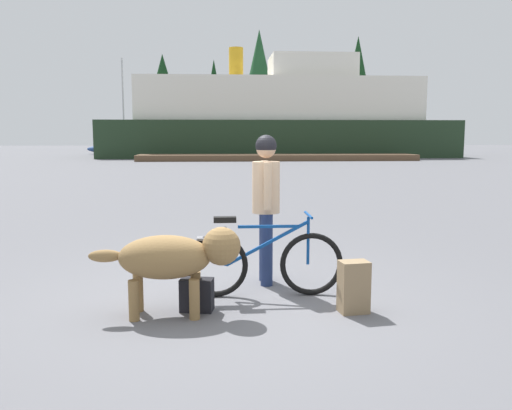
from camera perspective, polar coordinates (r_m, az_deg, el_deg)
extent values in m
plane|color=slate|center=(5.78, -2.73, -10.03)|extent=(160.00, 160.00, 0.00)
torus|color=black|center=(5.88, 5.92, -6.27)|extent=(0.69, 0.06, 0.69)
torus|color=black|center=(5.80, -4.27, -6.45)|extent=(0.69, 0.06, 0.69)
cube|color=navy|center=(5.73, 1.36, -2.30)|extent=(0.66, 0.03, 0.03)
cube|color=navy|center=(5.77, 1.16, -4.11)|extent=(0.89, 0.03, 0.49)
cylinder|color=navy|center=(5.75, -3.30, -4.41)|extent=(0.03, 0.03, 0.42)
cylinder|color=navy|center=(5.82, 5.56, -3.79)|extent=(0.03, 0.03, 0.52)
cube|color=black|center=(5.70, -3.32, -1.56)|extent=(0.24, 0.10, 0.06)
cylinder|color=navy|center=(5.77, 5.60, -1.07)|extent=(0.03, 0.44, 0.03)
cube|color=slate|center=(5.73, -4.50, -3.54)|extent=(0.36, 0.14, 0.02)
cylinder|color=navy|center=(6.41, 0.97, -4.38)|extent=(0.14, 0.14, 0.84)
cylinder|color=navy|center=(6.20, 1.14, -4.80)|extent=(0.14, 0.14, 0.84)
cylinder|color=#D8B28C|center=(6.20, 1.07, 1.89)|extent=(0.32, 0.32, 0.59)
cylinder|color=#D8B28C|center=(6.41, 0.90, 2.40)|extent=(0.09, 0.09, 0.52)
cylinder|color=#D8B28C|center=(5.98, 1.25, 2.02)|extent=(0.09, 0.09, 0.52)
sphere|color=tan|center=(6.17, 1.08, 6.06)|extent=(0.23, 0.23, 0.23)
sphere|color=black|center=(6.17, 1.08, 6.33)|extent=(0.25, 0.25, 0.25)
ellipsoid|color=olive|center=(5.23, -9.66, -5.48)|extent=(0.88, 0.50, 0.42)
sphere|color=olive|center=(5.18, -3.69, -4.39)|extent=(0.37, 0.37, 0.37)
ellipsoid|color=olive|center=(5.31, -15.73, -5.23)|extent=(0.32, 0.12, 0.12)
cylinder|color=olive|center=(5.44, -6.42, -9.06)|extent=(0.10, 0.10, 0.39)
cylinder|color=olive|center=(5.18, -6.56, -9.92)|extent=(0.10, 0.10, 0.39)
cylinder|color=olive|center=(5.49, -12.40, -9.02)|extent=(0.10, 0.10, 0.39)
cylinder|color=olive|center=(5.23, -12.85, -9.86)|extent=(0.10, 0.10, 0.39)
cube|color=#8C7251|center=(5.40, 10.34, -8.55)|extent=(0.31, 0.24, 0.51)
cube|color=black|center=(5.42, -6.31, -9.46)|extent=(0.35, 0.24, 0.33)
cube|color=brown|center=(36.21, 2.27, 5.08)|extent=(18.58, 2.82, 0.40)
cube|color=#1E331E|center=(42.74, 2.23, 7.04)|extent=(26.66, 8.35, 2.76)
cube|color=silver|center=(42.82, 2.25, 11.03)|extent=(21.33, 7.01, 3.20)
cube|color=silver|center=(43.40, 5.88, 14.26)|extent=(6.40, 5.01, 1.80)
cylinder|color=#BF8C19|center=(42.86, -2.13, 14.78)|extent=(1.10, 1.10, 2.40)
ellipsoid|color=navy|center=(49.07, -13.79, 5.80)|extent=(6.53, 1.83, 0.90)
cylinder|color=#B2B2B7|center=(49.14, -13.94, 10.65)|extent=(0.14, 0.14, 7.41)
cylinder|color=#B2B2B7|center=(49.23, -14.98, 7.69)|extent=(2.94, 0.10, 0.10)
cylinder|color=#4C331E|center=(58.18, -9.74, 7.00)|extent=(0.39, 0.39, 2.63)
cone|color=#143819|center=(58.36, -9.86, 11.94)|extent=(4.23, 4.23, 7.42)
cylinder|color=#4C331E|center=(57.36, 0.34, 7.40)|extent=(0.46, 0.46, 3.22)
cone|color=#1E4C28|center=(57.68, 0.34, 13.63)|extent=(4.16, 4.16, 9.31)
cylinder|color=#4C331E|center=(58.86, 10.58, 6.80)|extent=(0.42, 0.42, 2.25)
cone|color=#143819|center=(59.10, 10.72, 12.60)|extent=(4.12, 4.12, 9.70)
cylinder|color=#4C331E|center=(62.13, -4.43, 6.99)|extent=(0.34, 0.34, 2.36)
cone|color=#143819|center=(62.29, -4.48, 11.64)|extent=(2.85, 2.85, 7.75)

